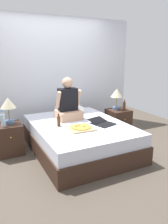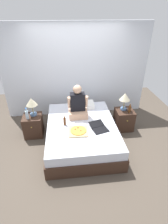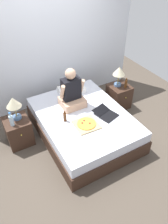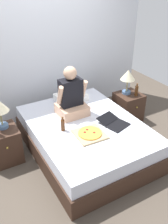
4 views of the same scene
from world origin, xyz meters
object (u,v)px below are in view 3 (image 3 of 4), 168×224
at_px(lamp_on_left_nightstand, 14,104).
at_px(nightstand_right, 119,96).
at_px(bed, 83,124).
at_px(water_bottle, 11,120).
at_px(beer_bottle, 126,84).
at_px(pizza_box, 86,124).
at_px(person_seated, 72,93).
at_px(laptop, 107,114).
at_px(lamp_on_right_nightstand, 119,72).
at_px(nightstand_left, 19,131).
at_px(beer_bottle_on_bed, 65,117).

distance_m(lamp_on_left_nightstand, nightstand_right, 2.33).
height_order(bed, water_bottle, water_bottle).
bearing_deg(beer_bottle, pizza_box, -155.76).
xyz_separation_m(lamp_on_left_nightstand, person_seated, (1.06, -0.09, -0.07)).
bearing_deg(lamp_on_left_nightstand, bed, -22.23).
distance_m(beer_bottle, laptop, 1.02).
xyz_separation_m(nightstand_right, lamp_on_right_nightstand, (-0.03, 0.05, 0.59)).
xyz_separation_m(water_bottle, pizza_box, (1.13, -0.60, -0.12)).
height_order(water_bottle, laptop, water_bottle).
height_order(nightstand_left, laptop, laptop).
bearing_deg(lamp_on_right_nightstand, laptop, -137.60).
height_order(lamp_on_left_nightstand, beer_bottle_on_bed, lamp_on_left_nightstand).
xyz_separation_m(beer_bottle, beer_bottle_on_bed, (-1.59, -0.30, -0.04)).
relative_size(bed, beer_bottle_on_bed, 9.50).
distance_m(person_seated, laptop, 0.77).
relative_size(laptop, pizza_box, 1.16).
bearing_deg(lamp_on_right_nightstand, person_seated, -175.35).
xyz_separation_m(beer_bottle, person_seated, (-1.26, 0.06, 0.16)).
distance_m(nightstand_left, laptop, 1.66).
height_order(bed, lamp_on_right_nightstand, lamp_on_right_nightstand).
distance_m(lamp_on_left_nightstand, water_bottle, 0.28).
height_order(nightstand_left, nightstand_right, same).
distance_m(bed, laptop, 0.51).
bearing_deg(lamp_on_left_nightstand, nightstand_right, -1.27).
relative_size(bed, nightstand_left, 3.91).
xyz_separation_m(lamp_on_right_nightstand, person_seated, (-1.16, -0.09, -0.07)).
relative_size(lamp_on_right_nightstand, person_seated, 0.58).
height_order(water_bottle, beer_bottle, water_bottle).
bearing_deg(person_seated, water_bottle, -177.80).
xyz_separation_m(water_bottle, lamp_on_right_nightstand, (2.34, 0.14, 0.22)).
distance_m(water_bottle, nightstand_right, 2.41).
distance_m(nightstand_left, nightstand_right, 2.29).
bearing_deg(bed, laptop, -33.44).
bearing_deg(pizza_box, nightstand_left, 146.67).
distance_m(lamp_on_right_nightstand, person_seated, 1.17).
xyz_separation_m(lamp_on_right_nightstand, beer_bottle, (0.10, -0.15, -0.23)).
bearing_deg(lamp_on_right_nightstand, nightstand_left, -178.73).
height_order(nightstand_left, beer_bottle_on_bed, beer_bottle_on_bed).
bearing_deg(nightstand_right, nightstand_left, 180.00).
distance_m(person_seated, beer_bottle_on_bed, 0.52).
height_order(bed, person_seated, person_seated).
distance_m(water_bottle, lamp_on_right_nightstand, 2.36).
relative_size(nightstand_left, laptop, 1.10).
relative_size(bed, water_bottle, 7.57).
distance_m(nightstand_right, beer_bottle_on_bed, 1.60).
bearing_deg(beer_bottle, laptop, -147.74).
relative_size(nightstand_right, beer_bottle, 2.32).
xyz_separation_m(laptop, pizza_box, (-0.46, -0.05, -0.00)).
bearing_deg(nightstand_right, laptop, -140.83).
bearing_deg(beer_bottle_on_bed, lamp_on_left_nightstand, 148.44).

